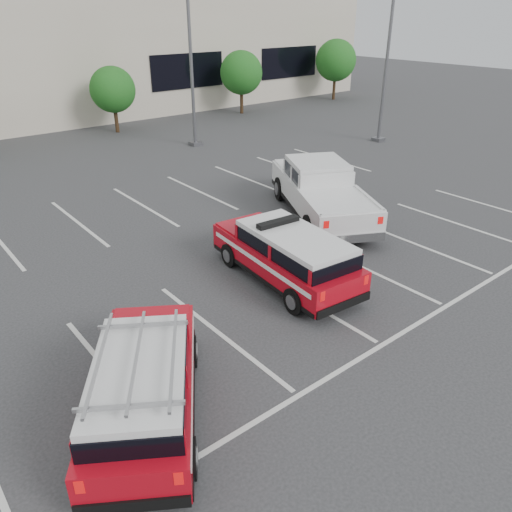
{
  "coord_description": "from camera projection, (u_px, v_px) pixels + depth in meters",
  "views": [
    {
      "loc": [
        -8.34,
        -8.4,
        7.14
      ],
      "look_at": [
        -0.65,
        1.05,
        1.05
      ],
      "focal_mm": 35.0,
      "sensor_mm": 36.0,
      "label": 1
    }
  ],
  "objects": [
    {
      "name": "ground",
      "position": [
        298.0,
        297.0,
        13.72
      ],
      "size": [
        120.0,
        120.0,
        0.0
      ],
      "primitive_type": "plane",
      "color": "#2D2D2F",
      "rests_on": "ground"
    },
    {
      "name": "stall_markings",
      "position": [
        207.0,
        243.0,
        16.84
      ],
      "size": [
        23.0,
        15.0,
        0.01
      ],
      "primitive_type": "cube",
      "color": "silver",
      "rests_on": "ground"
    },
    {
      "name": "tree_mid_right",
      "position": [
        114.0,
        91.0,
        30.78
      ],
      "size": [
        2.77,
        2.77,
        3.99
      ],
      "color": "#3F2B19",
      "rests_on": "ground"
    },
    {
      "name": "tree_right",
      "position": [
        242.0,
        74.0,
        36.3
      ],
      "size": [
        3.07,
        3.07,
        4.42
      ],
      "color": "#3F2B19",
      "rests_on": "ground"
    },
    {
      "name": "tree_far_right",
      "position": [
        336.0,
        62.0,
        41.82
      ],
      "size": [
        3.37,
        3.37,
        4.85
      ],
      "color": "#3F2B19",
      "rests_on": "ground"
    },
    {
      "name": "light_pole_mid",
      "position": [
        190.0,
        48.0,
        26.46
      ],
      "size": [
        0.9,
        0.6,
        10.24
      ],
      "color": "#59595E",
      "rests_on": "ground"
    },
    {
      "name": "light_pole_right",
      "position": [
        388.0,
        47.0,
        27.37
      ],
      "size": [
        0.9,
        0.6,
        10.24
      ],
      "color": "#59595E",
      "rests_on": "ground"
    },
    {
      "name": "fire_chief_suv",
      "position": [
        286.0,
        258.0,
        14.21
      ],
      "size": [
        2.27,
        5.15,
        1.76
      ],
      "rotation": [
        0.0,
        0.0,
        -0.09
      ],
      "color": "#AB0814",
      "rests_on": "ground"
    },
    {
      "name": "white_pickup",
      "position": [
        320.0,
        196.0,
        18.7
      ],
      "size": [
        5.04,
        6.82,
        2.0
      ],
      "rotation": [
        0.0,
        0.0,
        -0.49
      ],
      "color": "silver",
      "rests_on": "ground"
    },
    {
      "name": "ladder_suv",
      "position": [
        145.0,
        390.0,
        9.32
      ],
      "size": [
        3.98,
        4.79,
        1.8
      ],
      "rotation": [
        0.0,
        0.0,
        -0.58
      ],
      "color": "#AB0814",
      "rests_on": "ground"
    }
  ]
}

